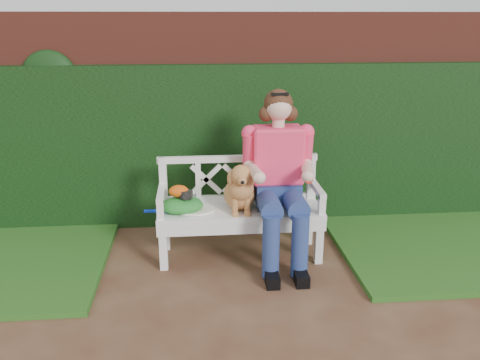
{
  "coord_description": "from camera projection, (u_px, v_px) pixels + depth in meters",
  "views": [
    {
      "loc": [
        -0.25,
        -3.5,
        2.16
      ],
      "look_at": [
        0.14,
        0.84,
        0.75
      ],
      "focal_mm": 38.0,
      "sensor_mm": 36.0,
      "label": 1
    }
  ],
  "objects": [
    {
      "name": "grass_right",
      "position": [
        465.0,
        241.0,
        5.05
      ],
      "size": [
        2.6,
        2.0,
        0.05
      ],
      "primitive_type": "cube",
      "color": "#113B0D",
      "rests_on": "ground"
    },
    {
      "name": "dog",
      "position": [
        240.0,
        186.0,
        4.54
      ],
      "size": [
        0.45,
        0.51,
        0.46
      ],
      "primitive_type": null,
      "rotation": [
        0.0,
        0.0,
        -0.4
      ],
      "color": "olive",
      "rests_on": "garden_bench"
    },
    {
      "name": "brick_wall",
      "position": [
        218.0,
        119.0,
        5.46
      ],
      "size": [
        10.0,
        0.3,
        2.2
      ],
      "primitive_type": "cube",
      "color": "brown",
      "rests_on": "ground"
    },
    {
      "name": "green_bag",
      "position": [
        182.0,
        205.0,
        4.55
      ],
      "size": [
        0.42,
        0.35,
        0.13
      ],
      "primitive_type": null,
      "rotation": [
        0.0,
        0.0,
        0.13
      ],
      "color": "#1A6814",
      "rests_on": "garden_bench"
    },
    {
      "name": "seated_woman",
      "position": [
        278.0,
        174.0,
        4.57
      ],
      "size": [
        0.98,
        1.1,
        1.61
      ],
      "primitive_type": null,
      "rotation": [
        0.0,
        0.0,
        -0.41
      ],
      "color": "#F2385F",
      "rests_on": "ground"
    },
    {
      "name": "ivy_hedge",
      "position": [
        220.0,
        147.0,
        5.33
      ],
      "size": [
        10.0,
        0.18,
        1.7
      ],
      "primitive_type": "cube",
      "color": "#1A4317",
      "rests_on": "ground"
    },
    {
      "name": "ground",
      "position": [
        232.0,
        303.0,
        4.0
      ],
      "size": [
        60.0,
        60.0,
        0.0
      ],
      "primitive_type": "plane",
      "color": "#4B271A"
    },
    {
      "name": "baseball_glove",
      "position": [
        179.0,
        191.0,
        4.53
      ],
      "size": [
        0.18,
        0.14,
        0.11
      ],
      "primitive_type": "ellipsoid",
      "rotation": [
        0.0,
        0.0,
        0.03
      ],
      "color": "#DB520D",
      "rests_on": "green_bag"
    },
    {
      "name": "camera_item",
      "position": [
        186.0,
        194.0,
        4.52
      ],
      "size": [
        0.12,
        0.1,
        0.07
      ],
      "primitive_type": "cube",
      "rotation": [
        0.0,
        0.0,
        -0.22
      ],
      "color": "black",
      "rests_on": "green_bag"
    },
    {
      "name": "tennis_racket",
      "position": [
        192.0,
        210.0,
        4.57
      ],
      "size": [
        0.71,
        0.42,
        0.03
      ],
      "primitive_type": null,
      "rotation": [
        0.0,
        0.0,
        0.22
      ],
      "color": "silver",
      "rests_on": "garden_bench"
    },
    {
      "name": "garden_bench",
      "position": [
        240.0,
        232.0,
        4.73
      ],
      "size": [
        1.58,
        0.6,
        0.48
      ],
      "primitive_type": null,
      "rotation": [
        0.0,
        0.0,
        -0.0
      ],
      "color": "white",
      "rests_on": "ground"
    }
  ]
}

